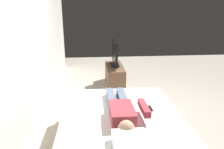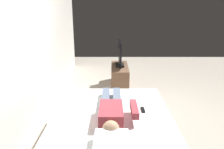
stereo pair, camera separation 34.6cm
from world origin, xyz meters
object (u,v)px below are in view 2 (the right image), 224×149
(remote, at_px, (143,110))
(tv_stand, at_px, (120,76))
(pillow, at_px, (112,148))
(bed, at_px, (112,136))
(person, at_px, (112,110))
(tv, at_px, (120,54))

(remote, relative_size, tv_stand, 0.14)
(pillow, distance_m, remote, 0.98)
(bed, xyz_separation_m, remote, (0.18, -0.41, 0.29))
(person, distance_m, tv, 2.60)
(person, distance_m, remote, 0.44)
(pillow, relative_size, remote, 3.20)
(tv, bearing_deg, tv_stand, 90.00)
(person, xyz_separation_m, remote, (0.15, -0.40, -0.07))
(tv_stand, bearing_deg, pillow, 176.84)
(tv, bearing_deg, remote, -174.68)
(bed, xyz_separation_m, pillow, (-0.71, 0.00, 0.34))
(tv_stand, height_order, tv, tv)
(pillow, xyz_separation_m, remote, (0.89, -0.41, -0.05))
(bed, xyz_separation_m, tv, (2.62, -0.18, 0.52))
(remote, xyz_separation_m, tv_stand, (2.44, 0.23, -0.30))
(bed, bearing_deg, remote, -66.33)
(bed, relative_size, remote, 13.69)
(bed, bearing_deg, pillow, 180.00)
(bed, distance_m, tv, 2.68)
(pillow, distance_m, tv, 3.34)
(pillow, distance_m, tv_stand, 3.35)
(pillow, height_order, tv, tv)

